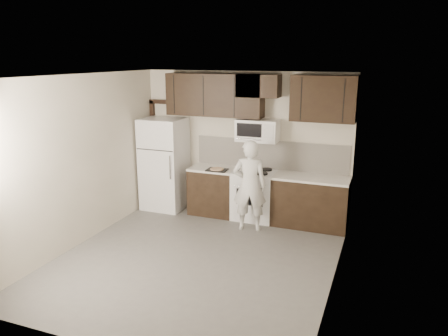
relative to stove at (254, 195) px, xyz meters
The scene contains 14 objects.
floor 2.02m from the stove, 98.80° to the right, with size 4.50×4.50×0.00m, color #565350.
back_wall 0.99m from the stove, 133.94° to the left, with size 4.00×4.00×0.00m, color #B8B09C.
ceiling 2.98m from the stove, 98.80° to the right, with size 4.50×4.50×0.00m, color white.
counter_run 0.30m from the stove, ahead, with size 2.95×0.64×0.91m.
stove is the anchor object (origin of this frame).
backsplash 0.80m from the stove, 56.25° to the left, with size 2.90×0.02×0.54m, color silver.
upper_cabinets 1.83m from the stove, 124.04° to the left, with size 3.48×0.35×0.78m.
microwave 1.20m from the stove, 90.10° to the left, with size 0.76×0.42×0.40m.
refrigerator 1.90m from the stove, behind, with size 0.80×0.76×1.80m.
door_trim 2.37m from the stove, behind, with size 0.50×0.08×2.12m.
saucepan 0.56m from the stove, 139.99° to the right, with size 0.27×0.16×0.15m.
baking_tray 0.84m from the stove, 164.47° to the right, with size 0.37×0.28×0.02m, color black.
pizza 0.85m from the stove, 164.47° to the right, with size 0.25×0.25×0.02m, color beige.
person 0.65m from the stove, 82.28° to the right, with size 0.58×0.38×1.60m, color white.
Camera 1 is at (2.54, -5.48, 2.97)m, focal length 35.00 mm.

